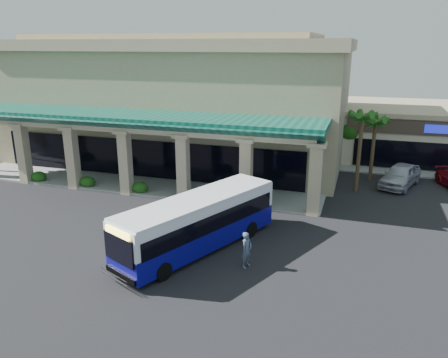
% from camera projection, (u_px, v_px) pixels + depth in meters
% --- Properties ---
extents(ground, '(110.00, 110.00, 0.00)m').
position_uv_depth(ground, '(197.00, 234.00, 25.23)').
color(ground, black).
extents(main_building, '(30.80, 14.80, 11.35)m').
position_uv_depth(main_building, '(178.00, 99.00, 40.44)').
color(main_building, tan).
rests_on(main_building, ground).
extents(arcade, '(30.00, 6.20, 5.70)m').
position_uv_depth(arcade, '(130.00, 151.00, 32.91)').
color(arcade, '#0B463A').
rests_on(arcade, ground).
extents(palm_0, '(2.40, 2.40, 6.60)m').
position_uv_depth(palm_0, '(360.00, 148.00, 31.78)').
color(palm_0, '#1D5115').
rests_on(palm_0, ground).
extents(palm_1, '(2.40, 2.40, 5.80)m').
position_uv_depth(palm_1, '(373.00, 145.00, 34.34)').
color(palm_1, '#1D5115').
rests_on(palm_1, ground).
extents(broadleaf_tree, '(2.60, 2.60, 4.81)m').
position_uv_depth(broadleaf_tree, '(349.00, 138.00, 39.62)').
color(broadleaf_tree, '#184910').
rests_on(broadleaf_tree, ground).
extents(transit_bus, '(6.50, 10.53, 2.92)m').
position_uv_depth(transit_bus, '(199.00, 224.00, 23.06)').
color(transit_bus, '#0D0B7D').
rests_on(transit_bus, ground).
extents(pedestrian, '(0.64, 0.78, 1.83)m').
position_uv_depth(pedestrian, '(247.00, 250.00, 21.33)').
color(pedestrian, '#47566A').
rests_on(pedestrian, ground).
extents(car_silver, '(3.70, 5.49, 1.73)m').
position_uv_depth(car_silver, '(400.00, 175.00, 33.58)').
color(car_silver, '#AEB1BE').
rests_on(car_silver, ground).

